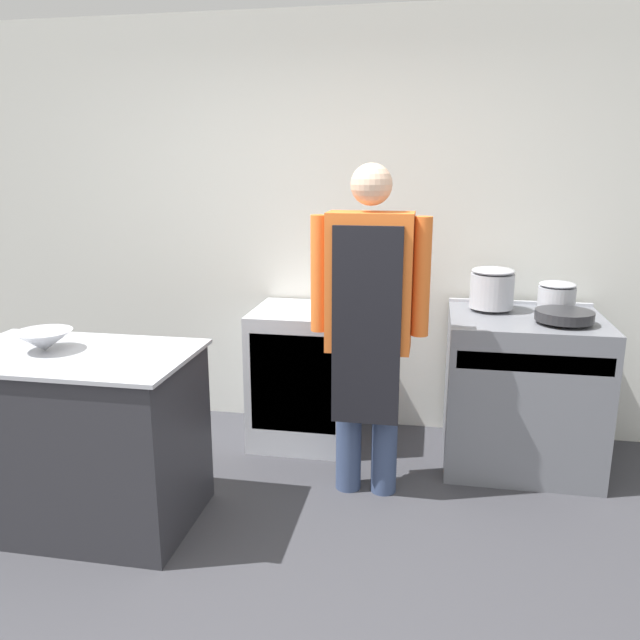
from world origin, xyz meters
TOP-DOWN VIEW (x-y plane):
  - wall_back at (0.00, 2.19)m, footprint 8.00×0.05m
  - prep_counter at (-1.05, 0.69)m, footprint 1.15×0.71m
  - stove at (1.19, 1.74)m, footprint 0.87×0.74m
  - fridge_unit at (-0.16, 1.83)m, footprint 0.62×0.61m
  - person_cook at (0.32, 1.23)m, footprint 0.62×0.24m
  - mixing_bowl at (-1.20, 0.70)m, footprint 0.27×0.27m
  - stock_pot at (0.99, 1.87)m, footprint 0.26×0.26m
  - saute_pan at (1.36, 1.61)m, footprint 0.31×0.31m
  - sauce_pot at (1.36, 1.87)m, footprint 0.21×0.21m

SIDE VIEW (x-z plane):
  - fridge_unit at x=-0.16m, z-range 0.00..0.88m
  - prep_counter at x=-1.05m, z-range 0.00..0.89m
  - stove at x=1.19m, z-range -0.01..0.92m
  - mixing_bowl at x=-1.20m, z-range 0.88..0.98m
  - saute_pan at x=1.36m, z-range 0.93..0.98m
  - person_cook at x=0.32m, z-range 0.12..1.89m
  - sauce_pot at x=1.36m, z-range 0.93..1.10m
  - stock_pot at x=0.99m, z-range 0.93..1.17m
  - wall_back at x=0.00m, z-range 0.00..2.70m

